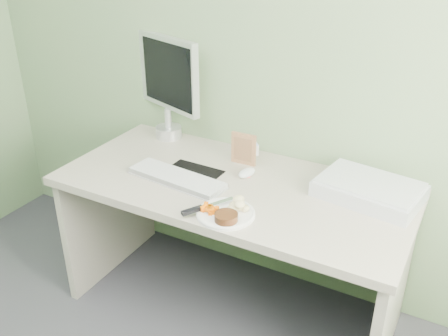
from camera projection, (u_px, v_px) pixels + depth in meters
The scene contains 14 objects.
wall_back at pixel (272, 29), 2.27m from camera, with size 3.50×3.50×0.00m, color #6B855D.
desk at pixel (233, 217), 2.34m from camera, with size 1.60×0.75×0.73m.
plate at pixel (226, 214), 2.01m from camera, with size 0.24×0.24×0.01m, color white.
steak at pixel (226, 217), 1.95m from camera, with size 0.09×0.09×0.03m, color black.
potato_pile at pixel (239, 205), 2.01m from camera, with size 0.09×0.07×0.05m, color tan.
carrot_heap at pixel (209, 208), 2.01m from camera, with size 0.06×0.05×0.04m, color #FF6C05.
steak_knife at pixel (201, 208), 2.02m from camera, with size 0.14×0.22×0.02m.
mousepad at pixel (189, 175), 2.32m from camera, with size 0.26×0.23×0.00m, color black.
keyboard at pixel (177, 177), 2.27m from camera, with size 0.47×0.14×0.02m, color white.
computer_mouse at pixel (247, 173), 2.31m from camera, with size 0.06×0.10×0.04m, color white.
photo_frame at pixel (244, 149), 2.40m from camera, with size 0.13×0.01×0.16m, color #9A6647.
eyedrop_bottle at pixel (256, 149), 2.50m from camera, with size 0.03×0.03×0.07m.
scanner at pixel (369, 191), 2.13m from camera, with size 0.43×0.28×0.07m, color silver.
monitor at pixel (168, 82), 2.60m from camera, with size 0.44×0.19×0.54m.
Camera 1 is at (0.91, -0.14, 1.81)m, focal length 40.00 mm.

